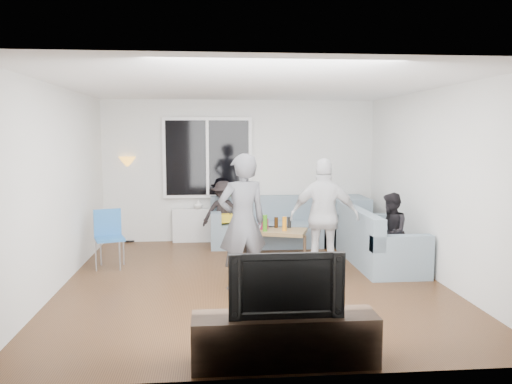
{
  "coord_description": "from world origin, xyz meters",
  "views": [
    {
      "loc": [
        -0.57,
        -6.72,
        1.99
      ],
      "look_at": [
        0.1,
        0.6,
        1.15
      ],
      "focal_mm": 36.0,
      "sensor_mm": 36.0,
      "label": 1
    }
  ],
  "objects": [
    {
      "name": "vase",
      "position": [
        -0.77,
        2.62,
        0.7
      ],
      "size": [
        0.17,
        0.17,
        0.17
      ],
      "primitive_type": "imported",
      "rotation": [
        0.0,
        0.0,
        -0.08
      ],
      "color": "white",
      "rests_on": "radiator"
    },
    {
      "name": "floor",
      "position": [
        0.0,
        0.0,
        -0.02
      ],
      "size": [
        5.0,
        5.5,
        0.04
      ],
      "primitive_type": "cube",
      "color": "#56351C",
      "rests_on": "ground"
    },
    {
      "name": "bottle_b",
      "position": [
        0.33,
        1.49,
        0.54
      ],
      "size": [
        0.08,
        0.08,
        0.27
      ],
      "primitive_type": "cylinder",
      "color": "#3E911A",
      "rests_on": "coffee_table"
    },
    {
      "name": "sofa_right_section",
      "position": [
        2.02,
        0.8,
        0.42
      ],
      "size": [
        2.0,
        0.85,
        0.85
      ],
      "primitive_type": null,
      "rotation": [
        0.0,
        0.0,
        1.57
      ],
      "color": "slate",
      "rests_on": "floor"
    },
    {
      "name": "sofa_back_section",
      "position": [
        0.6,
        2.27,
        0.42
      ],
      "size": [
        2.3,
        0.85,
        0.85
      ],
      "primitive_type": null,
      "color": "slate",
      "rests_on": "floor"
    },
    {
      "name": "player_right",
      "position": [
        1.04,
        0.3,
        0.82
      ],
      "size": [
        1.03,
        0.6,
        1.65
      ],
      "primitive_type": "imported",
      "rotation": [
        0.0,
        0.0,
        2.92
      ],
      "color": "silver",
      "rests_on": "floor"
    },
    {
      "name": "window_frame",
      "position": [
        -0.6,
        2.69,
        1.55
      ],
      "size": [
        1.62,
        0.06,
        1.47
      ],
      "primitive_type": "cube",
      "color": "white",
      "rests_on": "wall_back"
    },
    {
      "name": "ceiling",
      "position": [
        0.0,
        0.0,
        2.62
      ],
      "size": [
        5.0,
        5.5,
        0.04
      ],
      "primitive_type": "cube",
      "color": "white",
      "rests_on": "ground"
    },
    {
      "name": "cushion_yellow",
      "position": [
        -0.32,
        2.25,
        0.51
      ],
      "size": [
        0.48,
        0.45,
        0.14
      ],
      "primitive_type": "cube",
      "rotation": [
        0.0,
        0.0,
        0.43
      ],
      "color": "gold",
      "rests_on": "sofa_back_section"
    },
    {
      "name": "wall_back",
      "position": [
        0.0,
        2.77,
        1.3
      ],
      "size": [
        5.0,
        0.04,
        2.6
      ],
      "primitive_type": "cube",
      "color": "silver",
      "rests_on": "ground"
    },
    {
      "name": "wall_left",
      "position": [
        -2.52,
        0.0,
        1.3
      ],
      "size": [
        0.04,
        5.5,
        2.6
      ],
      "primitive_type": "cube",
      "color": "silver",
      "rests_on": "ground"
    },
    {
      "name": "wall_right",
      "position": [
        2.52,
        0.0,
        1.3
      ],
      "size": [
        0.04,
        5.5,
        2.6
      ],
      "primitive_type": "cube",
      "color": "silver",
      "rests_on": "ground"
    },
    {
      "name": "pitcher",
      "position": [
        0.33,
        1.7,
        0.49
      ],
      "size": [
        0.17,
        0.17,
        0.17
      ],
      "primitive_type": "cylinder",
      "color": "maroon",
      "rests_on": "coffee_table"
    },
    {
      "name": "spectator_right",
      "position": [
        2.02,
        0.33,
        0.57
      ],
      "size": [
        0.56,
        0.65,
        1.15
      ],
      "primitive_type": "imported",
      "rotation": [
        0.0,
        0.0,
        -1.82
      ],
      "color": "black",
      "rests_on": "floor"
    },
    {
      "name": "sofa_corner",
      "position": [
        1.82,
        2.27,
        0.42
      ],
      "size": [
        0.85,
        0.85,
        0.85
      ],
      "primitive_type": "cube",
      "color": "slate",
      "rests_on": "floor"
    },
    {
      "name": "side_chair",
      "position": [
        -2.05,
        0.91,
        0.43
      ],
      "size": [
        0.51,
        0.51,
        0.86
      ],
      "primitive_type": null,
      "rotation": [
        0.0,
        0.0,
        0.32
      ],
      "color": "#2764AB",
      "rests_on": "floor"
    },
    {
      "name": "tv_console",
      "position": [
        0.07,
        -2.5,
        0.22
      ],
      "size": [
        1.6,
        0.4,
        0.44
      ],
      "primitive_type": "cube",
      "color": "#34241A",
      "rests_on": "floor"
    },
    {
      "name": "potted_plant",
      "position": [
        -0.15,
        2.62,
        0.79
      ],
      "size": [
        0.21,
        0.18,
        0.34
      ],
      "primitive_type": "imported",
      "rotation": [
        0.0,
        0.0,
        -0.18
      ],
      "color": "#2E6C2B",
      "rests_on": "radiator"
    },
    {
      "name": "floor_lamp",
      "position": [
        -2.05,
        2.79,
        0.78
      ],
      "size": [
        0.32,
        0.32,
        1.56
      ],
      "primitive_type": null,
      "color": "orange",
      "rests_on": "floor"
    },
    {
      "name": "window_mullion",
      "position": [
        -0.6,
        2.64,
        1.55
      ],
      "size": [
        0.05,
        0.03,
        1.35
      ],
      "primitive_type": "cube",
      "color": "white",
      "rests_on": "window_frame"
    },
    {
      "name": "bottle_d",
      "position": [
        0.65,
        1.51,
        0.52
      ],
      "size": [
        0.07,
        0.07,
        0.23
      ],
      "primitive_type": "cylinder",
      "color": "orange",
      "rests_on": "coffee_table"
    },
    {
      "name": "player_left",
      "position": [
        -0.16,
        -0.32,
        0.87
      ],
      "size": [
        0.72,
        0.57,
        1.74
      ],
      "primitive_type": "imported",
      "rotation": [
        0.0,
        0.0,
        3.42
      ],
      "color": "#444549",
      "rests_on": "floor"
    },
    {
      "name": "television",
      "position": [
        0.07,
        -2.5,
        0.72
      ],
      "size": [
        0.98,
        0.13,
        0.56
      ],
      "primitive_type": "imported",
      "color": "black",
      "rests_on": "tv_console"
    },
    {
      "name": "window_glass",
      "position": [
        -0.6,
        2.65,
        1.55
      ],
      "size": [
        1.5,
        0.02,
        1.35
      ],
      "primitive_type": "cube",
      "color": "black",
      "rests_on": "window_frame"
    },
    {
      "name": "radiator",
      "position": [
        -0.6,
        2.65,
        0.31
      ],
      "size": [
        1.3,
        0.12,
        0.62
      ],
      "primitive_type": "cube",
      "color": "silver",
      "rests_on": "floor"
    },
    {
      "name": "cushion_red",
      "position": [
        -0.23,
        2.33,
        0.51
      ],
      "size": [
        0.4,
        0.35,
        0.13
      ],
      "primitive_type": "cube",
      "rotation": [
        0.0,
        0.0,
        -0.15
      ],
      "color": "maroon",
      "rests_on": "sofa_back_section"
    },
    {
      "name": "spectator_back",
      "position": [
        -0.33,
        2.3,
        0.58
      ],
      "size": [
        0.81,
        0.54,
        1.16
      ],
      "primitive_type": "imported",
      "rotation": [
        0.0,
        0.0,
        0.16
      ],
      "color": "black",
      "rests_on": "floor"
    },
    {
      "name": "bottle_e",
      "position": [
        0.77,
        1.76,
        0.49
      ],
      "size": [
        0.07,
        0.07,
        0.19
      ],
      "primitive_type": "cylinder",
      "color": "black",
      "rests_on": "coffee_table"
    },
    {
      "name": "bottle_c",
      "position": [
        0.55,
        1.79,
        0.49
      ],
      "size": [
        0.07,
        0.07,
        0.18
      ],
      "primitive_type": "cylinder",
      "color": "#341E0B",
      "rests_on": "coffee_table"
    },
    {
      "name": "coffee_table",
      "position": [
        0.47,
        1.63,
        0.2
      ],
      "size": [
        1.23,
        0.92,
        0.4
      ],
      "primitive_type": "cube",
      "rotation": [
        0.0,
        0.0,
        -0.32
      ],
      "color": "#99784A",
      "rests_on": "floor"
    },
    {
      "name": "wall_front",
      "position": [
        0.0,
        -2.77,
        1.3
      ],
      "size": [
        5.0,
        0.04,
        2.6
      ],
      "primitive_type": "cube",
      "color": "silver",
      "rests_on": "ground"
    }
  ]
}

